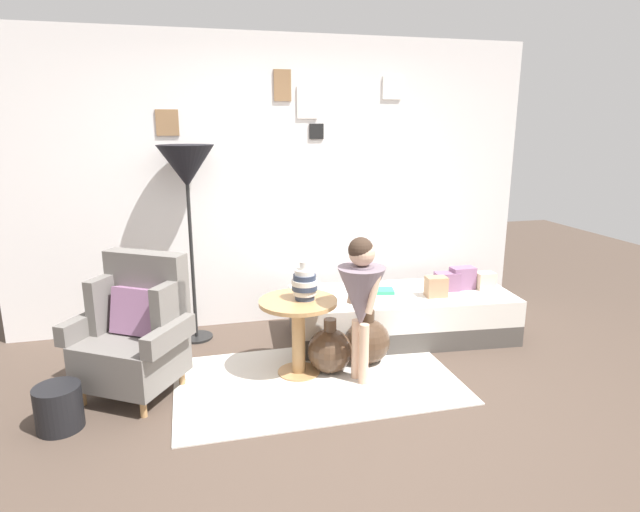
# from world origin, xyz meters

# --- Properties ---
(ground_plane) EXTENTS (12.00, 12.00, 0.00)m
(ground_plane) POSITION_xyz_m (0.00, 0.00, 0.00)
(ground_plane) COLOR #4C3D33
(gallery_wall) EXTENTS (4.80, 0.12, 2.60)m
(gallery_wall) POSITION_xyz_m (0.00, 1.95, 1.30)
(gallery_wall) COLOR silver
(gallery_wall) RESTS_ON ground
(rug) EXTENTS (2.03, 1.22, 0.01)m
(rug) POSITION_xyz_m (0.03, 0.58, 0.01)
(rug) COLOR silver
(rug) RESTS_ON ground
(armchair) EXTENTS (0.90, 0.84, 0.97)m
(armchair) POSITION_xyz_m (-1.21, 0.76, 0.44)
(armchair) COLOR tan
(armchair) RESTS_ON ground
(daybed) EXTENTS (1.96, 0.96, 0.40)m
(daybed) POSITION_xyz_m (0.96, 1.23, 0.20)
(daybed) COLOR #4C4742
(daybed) RESTS_ON ground
(pillow_head) EXTENTS (0.16, 0.12, 0.15)m
(pillow_head) POSITION_xyz_m (1.73, 1.16, 0.47)
(pillow_head) COLOR beige
(pillow_head) RESTS_ON daybed
(pillow_mid) EXTENTS (0.22, 0.13, 0.20)m
(pillow_mid) POSITION_xyz_m (1.53, 1.21, 0.50)
(pillow_mid) COLOR gray
(pillow_mid) RESTS_ON daybed
(pillow_back) EXTENTS (0.23, 0.15, 0.16)m
(pillow_back) POSITION_xyz_m (1.37, 1.20, 0.48)
(pillow_back) COLOR gray
(pillow_back) RESTS_ON daybed
(pillow_extra) EXTENTS (0.18, 0.13, 0.17)m
(pillow_extra) POSITION_xyz_m (1.20, 1.07, 0.49)
(pillow_extra) COLOR tan
(pillow_extra) RESTS_ON daybed
(side_table) EXTENTS (0.58, 0.58, 0.59)m
(side_table) POSITION_xyz_m (-0.07, 0.73, 0.42)
(side_table) COLOR tan
(side_table) RESTS_ON ground
(vase_striped) EXTENTS (0.19, 0.19, 0.29)m
(vase_striped) POSITION_xyz_m (-0.02, 0.74, 0.70)
(vase_striped) COLOR #2D384C
(vase_striped) RESTS_ON side_table
(floor_lamp) EXTENTS (0.46, 0.46, 1.67)m
(floor_lamp) POSITION_xyz_m (-0.80, 1.62, 1.46)
(floor_lamp) COLOR black
(floor_lamp) RESTS_ON ground
(person_child) EXTENTS (0.34, 0.34, 1.08)m
(person_child) POSITION_xyz_m (0.33, 0.50, 0.69)
(person_child) COLOR #D8AD8E
(person_child) RESTS_ON ground
(book_on_daybed) EXTENTS (0.25, 0.21, 0.03)m
(book_on_daybed) POSITION_xyz_m (0.79, 1.28, 0.42)
(book_on_daybed) COLOR #36A574
(book_on_daybed) RESTS_ON daybed
(demijohn_near) EXTENTS (0.34, 0.34, 0.42)m
(demijohn_near) POSITION_xyz_m (0.16, 0.70, 0.17)
(demijohn_near) COLOR #473323
(demijohn_near) RESTS_ON ground
(demijohn_far) EXTENTS (0.35, 0.35, 0.44)m
(demijohn_far) POSITION_xyz_m (0.50, 0.79, 0.18)
(demijohn_far) COLOR #473323
(demijohn_far) RESTS_ON ground
(magazine_basket) EXTENTS (0.28, 0.28, 0.28)m
(magazine_basket) POSITION_xyz_m (-1.66, 0.37, 0.14)
(magazine_basket) COLOR black
(magazine_basket) RESTS_ON ground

